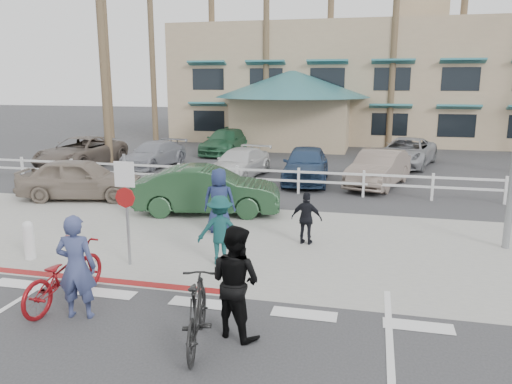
% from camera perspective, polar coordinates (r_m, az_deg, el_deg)
% --- Properties ---
extents(ground, '(140.00, 140.00, 0.00)m').
position_cam_1_polar(ground, '(9.37, -7.61, -14.08)').
color(ground, '#333335').
extents(bike_path, '(12.00, 16.00, 0.01)m').
position_cam_1_polar(bike_path, '(7.78, -13.19, -20.29)').
color(bike_path, '#333335').
rests_on(bike_path, ground).
extents(sidewalk_plaza, '(22.00, 7.00, 0.01)m').
position_cam_1_polar(sidewalk_plaza, '(13.34, -0.72, -5.67)').
color(sidewalk_plaza, gray).
rests_on(sidewalk_plaza, ground).
extents(cross_street, '(40.00, 5.00, 0.01)m').
position_cam_1_polar(cross_street, '(17.10, 2.53, -1.59)').
color(cross_street, '#333335').
rests_on(cross_street, ground).
extents(parking_lot, '(50.00, 16.00, 0.01)m').
position_cam_1_polar(parking_lot, '(26.31, 6.43, 3.35)').
color(parking_lot, '#333335').
rests_on(parking_lot, ground).
extents(curb_red, '(7.00, 0.25, 0.02)m').
position_cam_1_polar(curb_red, '(11.63, -19.58, -9.22)').
color(curb_red, maroon).
rests_on(curb_red, ground).
extents(rail_fence, '(29.40, 0.16, 1.00)m').
position_cam_1_polar(rail_fence, '(18.84, 5.18, 1.25)').
color(rail_fence, silver).
rests_on(rail_fence, ground).
extents(building, '(28.00, 16.00, 11.30)m').
position_cam_1_polar(building, '(38.83, 12.10, 14.47)').
color(building, tan).
rests_on(building, ground).
extents(sign_post, '(0.50, 0.10, 2.90)m').
position_cam_1_polar(sign_post, '(11.67, -14.57, -1.38)').
color(sign_post, gray).
rests_on(sign_post, ground).
extents(bollard_0, '(0.26, 0.26, 0.95)m').
position_cam_1_polar(bollard_0, '(13.11, -24.50, -5.03)').
color(bollard_0, silver).
rests_on(bollard_0, ground).
extents(palm_0, '(4.00, 4.00, 15.00)m').
position_cam_1_polar(palm_0, '(38.95, -16.83, 16.95)').
color(palm_0, '#1F5124').
rests_on(palm_0, ground).
extents(palm_1, '(4.00, 4.00, 13.00)m').
position_cam_1_polar(palm_1, '(36.17, -11.82, 15.99)').
color(palm_1, '#1F5124').
rests_on(palm_1, ground).
extents(palm_2, '(4.00, 4.00, 16.00)m').
position_cam_1_polar(palm_2, '(35.77, -5.08, 18.65)').
color(palm_2, '#1F5124').
rests_on(palm_2, ground).
extents(palm_3, '(4.00, 4.00, 14.00)m').
position_cam_1_polar(palm_3, '(33.67, 1.18, 17.37)').
color(palm_3, '#1F5124').
rests_on(palm_3, ground).
extents(palm_4, '(4.00, 4.00, 15.00)m').
position_cam_1_polar(palm_4, '(34.09, 8.49, 18.03)').
color(palm_4, '#1F5124').
rests_on(palm_4, ground).
extents(palm_5, '(4.00, 4.00, 13.00)m').
position_cam_1_polar(palm_5, '(32.89, 15.51, 16.18)').
color(palm_5, '#1F5124').
rests_on(palm_5, ground).
extents(palm_6, '(4.00, 4.00, 17.00)m').
position_cam_1_polar(palm_6, '(34.42, 22.70, 18.86)').
color(palm_6, '#1F5124').
rests_on(palm_6, ground).
extents(palm_10, '(4.00, 4.00, 12.00)m').
position_cam_1_polar(palm_10, '(26.34, -17.18, 15.99)').
color(palm_10, '#1F5124').
rests_on(palm_10, ground).
extents(bike_red, '(0.98, 2.27, 1.16)m').
position_cam_1_polar(bike_red, '(10.30, -21.12, -8.79)').
color(bike_red, maroon).
rests_on(bike_red, ground).
extents(rider_red, '(0.77, 0.58, 1.92)m').
position_cam_1_polar(rider_red, '(9.50, -19.84, -8.06)').
color(rider_red, '#38416C').
rests_on(rider_red, ground).
extents(bike_black, '(0.94, 2.03, 1.18)m').
position_cam_1_polar(bike_black, '(8.20, -6.76, -13.51)').
color(bike_black, black).
rests_on(bike_black, ground).
extents(rider_black, '(1.15, 1.04, 1.91)m').
position_cam_1_polar(rider_black, '(8.35, -2.36, -10.17)').
color(rider_black, black).
rests_on(rider_black, ground).
extents(pedestrian_a, '(1.18, 0.88, 1.63)m').
position_cam_1_polar(pedestrian_a, '(11.57, -4.12, -4.37)').
color(pedestrian_a, '#113D3E').
rests_on(pedestrian_a, ground).
extents(pedestrian_child, '(0.85, 0.44, 1.39)m').
position_cam_1_polar(pedestrian_child, '(13.02, 5.81, -3.04)').
color(pedestrian_child, black).
rests_on(pedestrian_child, ground).
extents(pedestrian_b, '(0.98, 0.71, 1.84)m').
position_cam_1_polar(pedestrian_b, '(13.94, -4.22, -1.00)').
color(pedestrian_b, '#1C274E').
rests_on(pedestrian_b, ground).
extents(car_white_sedan, '(4.85, 2.42, 1.53)m').
position_cam_1_polar(car_white_sedan, '(16.05, -5.53, 0.21)').
color(car_white_sedan, '#1C3C22').
rests_on(car_white_sedan, ground).
extents(car_red_compact, '(4.65, 2.66, 1.49)m').
position_cam_1_polar(car_red_compact, '(19.04, -19.39, 1.45)').
color(car_red_compact, gray).
rests_on(car_red_compact, ground).
extents(lot_car_0, '(2.81, 5.47, 1.48)m').
position_cam_1_polar(lot_car_0, '(26.31, -19.36, 4.34)').
color(lot_car_0, '#61544A').
rests_on(lot_car_0, ground).
extents(lot_car_1, '(2.38, 4.54, 1.26)m').
position_cam_1_polar(lot_car_1, '(22.07, -1.91, 3.30)').
color(lot_car_1, silver).
rests_on(lot_car_1, ground).
extents(lot_car_2, '(2.10, 4.60, 1.53)m').
position_cam_1_polar(lot_car_2, '(21.05, 5.73, 3.16)').
color(lot_car_2, navy).
rests_on(lot_car_2, ground).
extents(lot_car_3, '(2.74, 4.68, 1.46)m').
position_cam_1_polar(lot_car_3, '(20.74, 13.84, 2.62)').
color(lot_car_3, gray).
rests_on(lot_car_3, ground).
extents(lot_car_4, '(2.24, 4.97, 1.41)m').
position_cam_1_polar(lot_car_4, '(29.42, -3.46, 5.77)').
color(lot_car_4, '#285C3C').
rests_on(lot_car_4, ground).
extents(lot_car_5, '(3.53, 5.45, 1.40)m').
position_cam_1_polar(lot_car_5, '(26.13, 16.81, 4.37)').
color(lot_car_5, '#97989D').
rests_on(lot_car_5, ground).
extents(lot_car_6, '(2.37, 4.49, 1.24)m').
position_cam_1_polar(lot_car_6, '(25.37, -11.61, 4.24)').
color(lot_car_6, gray).
rests_on(lot_car_6, ground).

